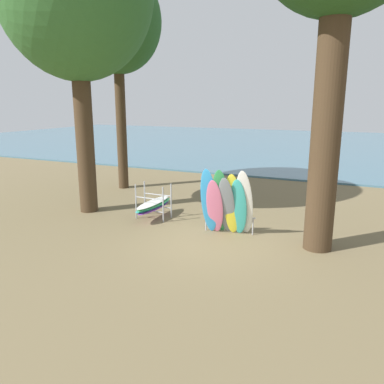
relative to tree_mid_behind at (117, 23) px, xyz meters
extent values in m
plane|color=brown|center=(6.58, -5.19, -7.49)|extent=(80.00, 80.00, 0.00)
cube|color=#477084|center=(6.58, 23.07, -7.44)|extent=(80.00, 36.00, 0.10)
cylinder|color=#42301E|center=(1.11, -3.96, -4.41)|extent=(0.66, 0.66, 6.16)
cylinder|color=#42301E|center=(9.57, -4.37, -3.83)|extent=(0.79, 0.79, 7.32)
cylinder|color=#42301E|center=(0.00, 0.00, -4.33)|extent=(0.47, 0.47, 6.32)
ellipsoid|color=#285623|center=(0.00, 0.00, 0.09)|extent=(3.96, 3.96, 4.56)
ellipsoid|color=#2D8ED1|center=(6.30, -4.54, -6.41)|extent=(0.56, 0.71, 2.16)
ellipsoid|color=pink|center=(6.47, -4.50, -6.57)|extent=(0.59, 0.73, 1.82)
ellipsoid|color=#339E56|center=(6.65, -4.46, -6.40)|extent=(0.68, 0.98, 2.16)
ellipsoid|color=gray|center=(6.83, -4.43, -6.52)|extent=(0.61, 0.88, 1.93)
ellipsoid|color=yellow|center=(7.01, -4.39, -6.47)|extent=(0.62, 0.73, 2.02)
ellipsoid|color=#38B2AD|center=(7.19, -4.35, -6.55)|extent=(0.57, 0.69, 1.87)
ellipsoid|color=white|center=(7.37, -4.31, -6.41)|extent=(0.57, 0.87, 2.15)
cylinder|color=#9EA0A5|center=(6.08, -4.23, -7.21)|extent=(0.04, 0.04, 0.55)
cylinder|color=#9EA0A5|center=(7.58, -4.04, -7.21)|extent=(0.04, 0.04, 0.55)
cylinder|color=#9EA0A5|center=(6.83, -4.13, -6.94)|extent=(1.67, 0.26, 0.04)
cylinder|color=#9EA0A5|center=(3.30, -4.05, -6.86)|extent=(0.05, 0.05, 1.25)
cylinder|color=#9EA0A5|center=(4.40, -4.05, -6.86)|extent=(0.05, 0.05, 1.25)
cylinder|color=#9EA0A5|center=(3.30, -3.45, -6.86)|extent=(0.05, 0.05, 1.25)
cylinder|color=#9EA0A5|center=(4.40, -3.45, -6.86)|extent=(0.05, 0.05, 1.25)
cylinder|color=#9EA0A5|center=(3.85, -4.05, -7.14)|extent=(1.10, 0.04, 0.04)
cylinder|color=#9EA0A5|center=(3.85, -4.05, -6.69)|extent=(1.10, 0.04, 0.04)
cylinder|color=#9EA0A5|center=(3.85, -3.45, -7.14)|extent=(1.10, 0.04, 0.04)
cylinder|color=#9EA0A5|center=(3.85, -3.45, -6.69)|extent=(1.10, 0.04, 0.04)
ellipsoid|color=purple|center=(3.86, -3.75, -7.09)|extent=(0.54, 2.11, 0.06)
ellipsoid|color=#38B2AD|center=(3.83, -3.75, -7.03)|extent=(0.58, 2.12, 0.06)
ellipsoid|color=#339E56|center=(3.88, -3.75, -6.97)|extent=(0.54, 2.11, 0.06)
ellipsoid|color=white|center=(3.83, -3.75, -6.91)|extent=(0.53, 2.11, 0.06)
camera|label=1|loc=(10.56, -15.20, -3.40)|focal=35.77mm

